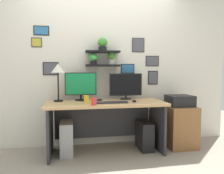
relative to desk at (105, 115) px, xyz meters
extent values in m
plane|color=gray|center=(0.00, -0.06, -0.54)|extent=(8.00, 8.00, 0.00)
cube|color=silver|center=(0.00, 0.38, 0.81)|extent=(4.40, 0.04, 2.70)
cube|color=black|center=(0.00, 0.26, 0.74)|extent=(0.53, 0.20, 0.03)
cube|color=black|center=(0.00, 0.26, 0.95)|extent=(0.53, 0.20, 0.03)
cylinder|color=black|center=(0.00, 0.26, 1.00)|extent=(0.13, 0.13, 0.06)
ellipsoid|color=#418F31|center=(0.00, 0.26, 1.10)|extent=(0.15, 0.15, 0.14)
cylinder|color=#B2A899|center=(0.15, 0.26, 0.79)|extent=(0.10, 0.10, 0.08)
ellipsoid|color=#3E8D2C|center=(0.15, 0.26, 0.90)|extent=(0.11, 0.11, 0.13)
cylinder|color=black|center=(-0.15, 0.26, 0.78)|extent=(0.10, 0.10, 0.06)
ellipsoid|color=green|center=(-0.15, 0.26, 0.87)|extent=(0.14, 0.14, 0.11)
cube|color=#2D2D33|center=(0.61, 0.36, 1.08)|extent=(0.21, 0.02, 0.23)
cube|color=#4C4C56|center=(0.61, 0.35, 1.08)|extent=(0.19, 0.00, 0.21)
cube|color=black|center=(-0.93, 0.36, 1.27)|extent=(0.23, 0.02, 0.14)
cube|color=teal|center=(-0.93, 0.35, 1.27)|extent=(0.20, 0.00, 0.12)
cube|color=black|center=(0.43, 0.36, 0.69)|extent=(0.23, 0.02, 0.16)
cube|color=teal|center=(0.43, 0.35, 0.69)|extent=(0.21, 0.00, 0.13)
cube|color=black|center=(-0.80, 0.36, 0.69)|extent=(0.24, 0.02, 0.20)
cube|color=#4C4C56|center=(-0.80, 0.35, 0.69)|extent=(0.21, 0.00, 0.18)
cube|color=black|center=(0.86, 0.36, 0.82)|extent=(0.23, 0.02, 0.18)
cube|color=#4C4C56|center=(0.86, 0.35, 0.82)|extent=(0.21, 0.00, 0.15)
cube|color=black|center=(0.87, 0.36, 0.54)|extent=(0.17, 0.02, 0.23)
cube|color=#4C4C56|center=(0.87, 0.35, 0.54)|extent=(0.15, 0.00, 0.21)
cube|color=#2D2D33|center=(-1.00, 0.36, 1.09)|extent=(0.15, 0.02, 0.14)
cube|color=gold|center=(-1.00, 0.35, 1.09)|extent=(0.13, 0.00, 0.12)
cube|color=tan|center=(0.00, -0.06, 0.19)|extent=(1.71, 0.68, 0.04)
cube|color=#2D2D33|center=(-0.79, -0.06, -0.19)|extent=(0.04, 0.62, 0.71)
cube|color=#2D2D33|center=(0.79, -0.06, -0.19)|extent=(0.04, 0.62, 0.71)
cube|color=#2D2D33|center=(0.00, 0.24, -0.15)|extent=(1.51, 0.02, 0.50)
cylinder|color=black|center=(-0.35, 0.15, 0.22)|extent=(0.18, 0.18, 0.02)
cylinder|color=black|center=(-0.35, 0.15, 0.26)|extent=(0.03, 0.03, 0.08)
cube|color=black|center=(-0.35, 0.16, 0.46)|extent=(0.47, 0.02, 0.34)
cube|color=#198C4C|center=(-0.35, 0.15, 0.46)|extent=(0.45, 0.00, 0.32)
cylinder|color=black|center=(0.35, 0.15, 0.22)|extent=(0.18, 0.18, 0.02)
cylinder|color=black|center=(0.35, 0.15, 0.25)|extent=(0.03, 0.03, 0.06)
cube|color=black|center=(0.35, 0.16, 0.44)|extent=(0.52, 0.02, 0.35)
cube|color=black|center=(0.35, 0.15, 0.44)|extent=(0.50, 0.00, 0.32)
cube|color=#2D2D33|center=(0.07, -0.19, 0.22)|extent=(0.44, 0.14, 0.02)
ellipsoid|color=black|center=(0.39, -0.16, 0.22)|extent=(0.06, 0.09, 0.03)
cylinder|color=black|center=(-0.68, 0.11, 0.22)|extent=(0.13, 0.13, 0.02)
cylinder|color=black|center=(-0.68, 0.11, 0.43)|extent=(0.02, 0.02, 0.40)
cone|color=silver|center=(-0.68, 0.11, 0.70)|extent=(0.20, 0.20, 0.13)
cube|color=black|center=(-0.06, 0.14, 0.21)|extent=(0.11, 0.15, 0.01)
cylinder|color=red|center=(-0.20, -0.34, 0.26)|extent=(0.07, 0.07, 0.10)
cylinder|color=yellow|center=(-0.28, -0.13, 0.26)|extent=(0.07, 0.07, 0.11)
cube|color=brown|center=(1.19, 0.00, -0.22)|extent=(0.44, 0.50, 0.64)
cube|color=black|center=(1.19, 0.00, 0.19)|extent=(0.38, 0.34, 0.17)
cube|color=#99999E|center=(-0.57, -0.02, -0.31)|extent=(0.18, 0.40, 0.47)
cube|color=black|center=(0.60, -0.02, -0.33)|extent=(0.18, 0.40, 0.42)
camera|label=1|loc=(-0.48, -3.16, 0.66)|focal=34.97mm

